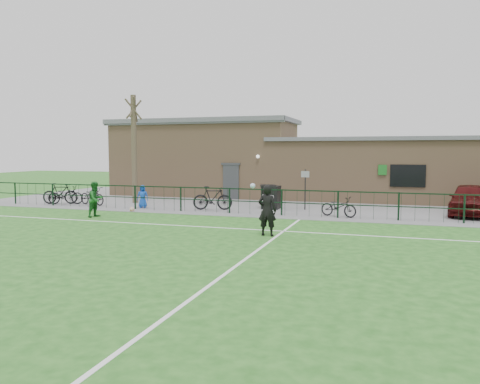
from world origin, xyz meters
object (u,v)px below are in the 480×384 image
(spectator_child, at_px, (143,196))
(outfield_player, at_px, (96,199))
(bare_tree, at_px, (134,150))
(ball_ground, at_px, (132,209))
(wheelie_bin_right, at_px, (272,198))
(sign_post, at_px, (305,190))
(car_maroon, at_px, (470,199))
(bicycle_a, at_px, (66,195))
(bicycle_c, at_px, (92,196))
(bicycle_d, at_px, (213,198))
(wheelie_bin_left, at_px, (268,197))
(bicycle_e, at_px, (339,207))
(bicycle_b, at_px, (60,194))

(spectator_child, distance_m, outfield_player, 3.51)
(bare_tree, bearing_deg, ball_ground, -61.52)
(wheelie_bin_right, relative_size, ball_ground, 4.56)
(bare_tree, xyz_separation_m, ball_ground, (1.82, -3.35, -2.88))
(bare_tree, height_order, sign_post, bare_tree)
(car_maroon, bearing_deg, ball_ground, -157.47)
(bicycle_a, bearing_deg, outfield_player, -148.54)
(bicycle_c, xyz_separation_m, bicycle_d, (6.95, 0.03, 0.10))
(wheelie_bin_left, relative_size, wheelie_bin_right, 1.03)
(bicycle_a, xyz_separation_m, bicycle_e, (14.77, -0.38, -0.05))
(bicycle_b, xyz_separation_m, ball_ground, (5.42, -1.56, -0.48))
(outfield_player, height_order, ball_ground, outfield_player)
(car_maroon, height_order, bicycle_c, car_maroon)
(bare_tree, relative_size, bicycle_d, 3.08)
(wheelie_bin_left, distance_m, bicycle_c, 9.52)
(sign_post, xyz_separation_m, outfield_player, (-8.38, -5.28, -0.23))
(car_maroon, height_order, bicycle_d, car_maroon)
(bicycle_b, bearing_deg, bicycle_a, -101.16)
(bare_tree, xyz_separation_m, sign_post, (9.64, -0.14, -1.98))
(bicycle_a, bearing_deg, wheelie_bin_right, -102.19)
(wheelie_bin_left, relative_size, ball_ground, 4.71)
(car_maroon, bearing_deg, bare_tree, -169.91)
(wheelie_bin_left, bearing_deg, bicycle_c, 172.01)
(wheelie_bin_left, bearing_deg, bicycle_d, -165.95)
(bicycle_a, distance_m, ball_ground, 5.37)
(bicycle_d, distance_m, bicycle_e, 6.20)
(bicycle_c, xyz_separation_m, bicycle_e, (13.13, -0.48, -0.04))
(bicycle_e, height_order, spectator_child, spectator_child)
(bicycle_e, bearing_deg, bicycle_c, 108.50)
(bicycle_c, bearing_deg, bare_tree, -28.70)
(wheelie_bin_left, xyz_separation_m, bicycle_a, (-11.04, -1.60, -0.05))
(bicycle_a, xyz_separation_m, bicycle_d, (8.59, 0.12, 0.09))
(bicycle_d, bearing_deg, bare_tree, 58.56)
(bare_tree, relative_size, bicycle_a, 3.16)
(spectator_child, bearing_deg, bicycle_d, -16.15)
(spectator_child, bearing_deg, sign_post, -8.36)
(wheelie_bin_left, bearing_deg, car_maroon, -14.72)
(car_maroon, bearing_deg, sign_post, -167.77)
(car_maroon, height_order, ball_ground, car_maroon)
(bicycle_d, xyz_separation_m, ball_ground, (-3.49, -1.73, -0.49))
(outfield_player, distance_m, ball_ground, 2.25)
(wheelie_bin_right, height_order, car_maroon, car_maroon)
(bare_tree, distance_m, ball_ground, 4.78)
(sign_post, relative_size, spectator_child, 1.72)
(bicycle_e, bearing_deg, bare_tree, 100.07)
(wheelie_bin_right, distance_m, bicycle_e, 3.93)
(bicycle_c, distance_m, outfield_player, 4.76)
(outfield_player, bearing_deg, wheelie_bin_right, -42.68)
(bicycle_d, bearing_deg, bicycle_e, -109.04)
(outfield_player, bearing_deg, ball_ground, -5.18)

